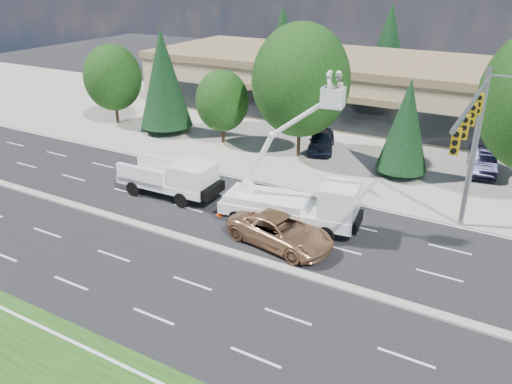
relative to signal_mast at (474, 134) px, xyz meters
The scene contains 20 objects.
ground 13.67m from the signal_mast, 144.92° to the right, with size 140.00×140.00×0.00m, color black.
concrete_apron 17.47m from the signal_mast, 127.74° to the left, with size 140.00×22.00×0.01m, color #9A988C.
road_median 13.64m from the signal_mast, 144.92° to the right, with size 120.00×0.55×0.12m, color #9A988C.
strip_mall 25.23m from the signal_mast, 113.62° to the left, with size 50.40×15.40×5.50m.
tree_front_a 33.05m from the signal_mast, 166.05° to the left, with size 5.29×5.29×7.34m.
tree_front_b 27.25m from the signal_mast, 163.00° to the left, with size 4.58×4.58×9.03m.
tree_front_c 21.69m from the signal_mast, 158.34° to the left, with size 4.40×4.40×6.11m.
tree_front_d 15.27m from the signal_mast, 148.59° to the left, with size 7.32×7.32×10.15m.
tree_front_e 9.70m from the signal_mast, 122.30° to the left, with size 3.53×3.53×6.95m.
tree_back_a 44.82m from the signal_mast, 128.72° to the left, with size 4.76×4.76×9.38m.
tree_back_b 37.67m from the signal_mast, 111.87° to the left, with size 5.09×5.09×10.03m.
signal_mast is the anchor object (origin of this frame).
utility_pickup 17.80m from the signal_mast, behind, with size 6.57×2.75×2.49m.
bucket_truck 9.40m from the signal_mast, 161.05° to the right, with size 7.99×3.43×8.98m.
traffic_cone_a 20.62m from the signal_mast, 168.64° to the right, with size 0.40×0.40×0.70m.
traffic_cone_b 14.48m from the signal_mast, 163.92° to the right, with size 0.40×0.40×0.70m.
traffic_cone_c 11.56m from the signal_mast, 158.38° to the right, with size 0.40×0.40×0.70m.
minivan 10.82m from the signal_mast, 148.39° to the right, with size 2.71×5.87×1.63m, color #A77650.
parked_car_west 16.60m from the signal_mast, 139.76° to the left, with size 1.96×4.87×1.66m, color black.
parked_car_east 12.74m from the signal_mast, 90.59° to the left, with size 1.76×5.05×1.67m, color black.
Camera 1 is at (12.24, -18.81, 13.57)m, focal length 35.00 mm.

